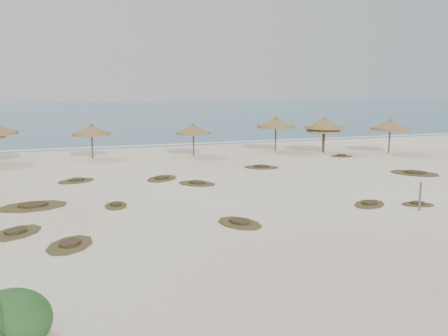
{
  "coord_description": "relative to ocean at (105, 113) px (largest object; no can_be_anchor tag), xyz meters",
  "views": [
    {
      "loc": [
        -7.81,
        -16.83,
        5.46
      ],
      "look_at": [
        -0.63,
        5.0,
        1.48
      ],
      "focal_mm": 40.0,
      "sensor_mm": 36.0,
      "label": 1
    }
  ],
  "objects": [
    {
      "name": "ocean",
      "position": [
        0.0,
        0.0,
        0.0
      ],
      "size": [
        200.0,
        100.0,
        0.01
      ],
      "primitive_type": "cube",
      "color": "#2C6686",
      "rests_on": "ground"
    },
    {
      "name": "scrub_0",
      "position": [
        -9.55,
        -72.85,
        0.05
      ],
      "size": [
        2.41,
        2.51,
        0.16
      ],
      "rotation": [
        0.0,
        0.0,
        0.88
      ],
      "color": "#4E4222",
      "rests_on": "ground"
    },
    {
      "name": "scrub_13",
      "position": [
        -2.47,
        -64.33,
        0.05
      ],
      "size": [
        2.55,
        2.6,
        0.16
      ],
      "rotation": [
        0.0,
        0.0,
        0.84
      ],
      "color": "#4E4222",
      "rests_on": "ground"
    },
    {
      "name": "palapa_6",
      "position": [
        11.57,
        -57.57,
        1.9
      ],
      "size": [
        3.15,
        3.15,
        2.46
      ],
      "rotation": [
        0.0,
        0.0,
        -0.23
      ],
      "color": "brown",
      "rests_on": "ground"
    },
    {
      "name": "palapa_5",
      "position": [
        11.7,
        -57.56,
        2.22
      ],
      "size": [
        3.71,
        3.71,
        2.87
      ],
      "rotation": [
        0.0,
        0.0,
        -0.24
      ],
      "color": "brown",
      "rests_on": "ground"
    },
    {
      "name": "scrub_7",
      "position": [
        4.36,
        -62.56,
        0.05
      ],
      "size": [
        2.63,
        2.25,
        0.16
      ],
      "rotation": [
        0.0,
        0.0,
        2.71
      ],
      "color": "#4E4222",
      "rests_on": "ground"
    },
    {
      "name": "scrub_4",
      "position": [
        5.21,
        -73.18,
        0.05
      ],
      "size": [
        2.24,
        2.1,
        0.16
      ],
      "rotation": [
        0.0,
        0.0,
        0.63
      ],
      "color": "#4E4222",
      "rests_on": "ground"
    },
    {
      "name": "foam_line",
      "position": [
        0.0,
        -49.0,
        0.0
      ],
      "size": [
        70.0,
        0.6,
        0.01
      ],
      "primitive_type": "cube",
      "color": "white",
      "rests_on": "ground"
    },
    {
      "name": "palapa_3",
      "position": [
        1.56,
        -56.09,
        1.93
      ],
      "size": [
        2.92,
        2.92,
        2.5
      ],
      "rotation": [
        0.0,
        0.0,
        0.1
      ],
      "color": "brown",
      "rests_on": "ground"
    },
    {
      "name": "scrub_10",
      "position": [
        11.88,
        -59.91,
        0.05
      ],
      "size": [
        1.83,
        1.47,
        0.16
      ],
      "rotation": [
        0.0,
        0.0,
        2.84
      ],
      "color": "#4E4222",
      "rests_on": "ground"
    },
    {
      "name": "scrub_6",
      "position": [
        -7.13,
        -63.49,
        0.05
      ],
      "size": [
        2.48,
        2.14,
        0.16
      ],
      "rotation": [
        0.0,
        0.0,
        0.45
      ],
      "color": "#4E4222",
      "rests_on": "ground"
    },
    {
      "name": "scrub_11",
      "position": [
        -7.72,
        -74.9,
        0.05
      ],
      "size": [
        2.18,
        2.51,
        0.16
      ],
      "rotation": [
        0.0,
        0.0,
        1.1
      ],
      "color": "#4E4222",
      "rests_on": "ground"
    },
    {
      "name": "palapa_4",
      "position": [
        8.45,
        -55.6,
        2.22
      ],
      "size": [
        3.97,
        3.97,
        2.87
      ],
      "rotation": [
        0.0,
        0.0,
        -0.37
      ],
      "color": "brown",
      "rests_on": "ground"
    },
    {
      "name": "scrub_3",
      "position": [
        -0.94,
        -66.29,
        0.05
      ],
      "size": [
        2.49,
        2.43,
        0.16
      ],
      "rotation": [
        0.0,
        0.0,
        2.42
      ],
      "color": "#4E4222",
      "rests_on": "ground"
    },
    {
      "name": "scrub_12",
      "position": [
        7.25,
        -73.89,
        0.05
      ],
      "size": [
        1.63,
        1.41,
        0.16
      ],
      "rotation": [
        0.0,
        0.0,
        2.69
      ],
      "color": "#4E4222",
      "rests_on": "ground"
    },
    {
      "name": "fence_post_far",
      "position": [
        6.64,
        -74.74,
        0.62
      ],
      "size": [
        0.12,
        0.12,
        1.25
      ],
      "primitive_type": "cylinder",
      "rotation": [
        0.0,
        0.0,
        0.33
      ],
      "color": "brown",
      "rests_on": "ground"
    },
    {
      "name": "scrub_2",
      "position": [
        -5.65,
        -69.88,
        0.05
      ],
      "size": [
        1.25,
        1.67,
        0.16
      ],
      "rotation": [
        0.0,
        0.0,
        1.39
      ],
      "color": "#4E4222",
      "rests_on": "ground"
    },
    {
      "name": "palapa_2",
      "position": [
        -5.69,
        -54.9,
        2.0
      ],
      "size": [
        3.34,
        3.34,
        2.58
      ],
      "rotation": [
        0.0,
        0.0,
        0.24
      ],
      "color": "brown",
      "rests_on": "ground"
    },
    {
      "name": "scrub_5",
      "position": [
        12.3,
        -67.43,
        0.05
      ],
      "size": [
        3.23,
        3.43,
        0.16
      ],
      "rotation": [
        0.0,
        0.0,
        2.22
      ],
      "color": "#4E4222",
      "rests_on": "ground"
    },
    {
      "name": "scrub_1",
      "position": [
        -9.15,
        -68.86,
        0.05
      ],
      "size": [
        3.23,
        2.34,
        0.16
      ],
      "rotation": [
        0.0,
        0.0,
        0.14
      ],
      "color": "#4E4222",
      "rests_on": "ground"
    },
    {
      "name": "scrub_9",
      "position": [
        -1.38,
        -74.21,
        0.05
      ],
      "size": [
        2.01,
        2.45,
        0.16
      ],
      "rotation": [
        0.0,
        0.0,
        1.92
      ],
      "color": "#4E4222",
      "rests_on": "ground"
    },
    {
      "name": "ground",
      "position": [
        0.0,
        -75.0,
        -0.0
      ],
      "size": [
        160.0,
        160.0,
        0.0
      ],
      "primitive_type": "plane",
      "color": "#FBEBCF",
      "rests_on": "ground"
    },
    {
      "name": "palapa_7",
      "position": [
        16.36,
        -59.38,
        2.14
      ],
      "size": [
        3.73,
        3.73,
        2.76
      ],
      "rotation": [
        0.0,
        0.0,
        -0.32
      ],
      "color": "brown",
      "rests_on": "ground"
    }
  ]
}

